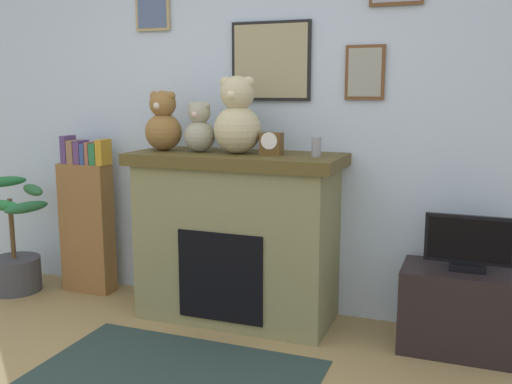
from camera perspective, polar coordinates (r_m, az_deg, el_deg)
The scene contains 12 objects.
back_wall at distance 4.12m, azimuth -0.34°, elevation 6.75°, with size 5.20×0.15×2.60m.
fireplace at distance 3.91m, azimuth -1.86°, elevation -4.32°, with size 1.40×0.62×1.13m.
bookshelf at distance 4.62m, azimuth -16.25°, elevation -2.64°, with size 0.41×0.16×1.20m.
potted_plant at distance 4.85m, azimuth -22.70°, elevation -5.53°, with size 0.59×0.60×0.88m.
tv_stand at distance 3.71m, azimuth 19.77°, elevation -10.91°, with size 0.73×0.40×0.50m, color black.
television at distance 3.59m, azimuth 20.15°, elevation -4.89°, with size 0.50×0.14×0.32m.
area_rug at distance 3.31m, azimuth -8.55°, elevation -17.76°, with size 1.54×1.06×0.01m, color #293B36.
candle_jar at distance 3.62m, azimuth 5.94°, elevation 4.43°, with size 0.06×0.06×0.12m, color gray.
mantel_clock at distance 3.70m, azimuth 1.53°, elevation 4.76°, with size 0.13×0.10×0.15m.
teddy_bear_grey at distance 4.02m, azimuth -9.08°, elevation 6.63°, with size 0.25×0.25×0.40m.
teddy_bear_cream at distance 3.89m, azimuth -5.56°, elevation 6.14°, with size 0.21×0.21×0.33m.
teddy_bear_brown at distance 3.77m, azimuth -1.83°, elevation 7.19°, with size 0.31×0.31×0.50m.
Camera 1 is at (1.49, -1.84, 1.54)m, focal length 40.79 mm.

